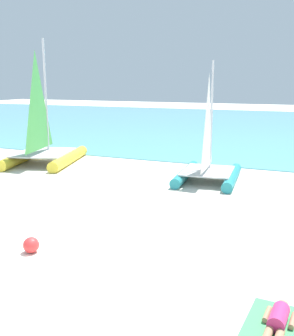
{
  "coord_description": "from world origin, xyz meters",
  "views": [
    {
      "loc": [
        5.52,
        -7.1,
        4.18
      ],
      "look_at": [
        0.0,
        5.63,
        1.2
      ],
      "focal_mm": 43.51,
      "sensor_mm": 36.0,
      "label": 1
    }
  ],
  "objects_px": {
    "sailboat_yellow": "(44,146)",
    "sailboat_teal": "(208,164)",
    "beach_ball": "(31,245)",
    "sunbather_right": "(277,323)",
    "towel_right": "(276,331)"
  },
  "relations": [
    {
      "from": "sailboat_yellow",
      "to": "sailboat_teal",
      "type": "bearing_deg",
      "value": -18.19
    },
    {
      "from": "sailboat_yellow",
      "to": "beach_ball",
      "type": "relative_size",
      "value": 15.72
    },
    {
      "from": "sailboat_yellow",
      "to": "beach_ball",
      "type": "bearing_deg",
      "value": -70.14
    },
    {
      "from": "sailboat_teal",
      "to": "sunbather_right",
      "type": "xyz_separation_m",
      "value": [
        3.88,
        -9.83,
        -0.62
      ]
    },
    {
      "from": "sailboat_teal",
      "to": "sailboat_yellow",
      "type": "relative_size",
      "value": 0.8
    },
    {
      "from": "sailboat_yellow",
      "to": "sunbather_right",
      "type": "height_order",
      "value": "sailboat_yellow"
    },
    {
      "from": "beach_ball",
      "to": "towel_right",
      "type": "bearing_deg",
      "value": -9.33
    },
    {
      "from": "sailboat_yellow",
      "to": "towel_right",
      "type": "relative_size",
      "value": 3.3
    },
    {
      "from": "sailboat_teal",
      "to": "sailboat_yellow",
      "type": "height_order",
      "value": "sailboat_yellow"
    },
    {
      "from": "sunbather_right",
      "to": "beach_ball",
      "type": "distance_m",
      "value": 6.02
    },
    {
      "from": "sailboat_yellow",
      "to": "beach_ball",
      "type": "height_order",
      "value": "sailboat_yellow"
    },
    {
      "from": "sailboat_teal",
      "to": "towel_right",
      "type": "xyz_separation_m",
      "value": [
        3.87,
        -9.9,
        -0.74
      ]
    },
    {
      "from": "sailboat_teal",
      "to": "sailboat_yellow",
      "type": "xyz_separation_m",
      "value": [
        -8.74,
        0.36,
        0.19
      ]
    },
    {
      "from": "towel_right",
      "to": "sailboat_teal",
      "type": "bearing_deg",
      "value": 111.37
    },
    {
      "from": "sailboat_teal",
      "to": "sunbather_right",
      "type": "relative_size",
      "value": 3.2
    }
  ]
}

